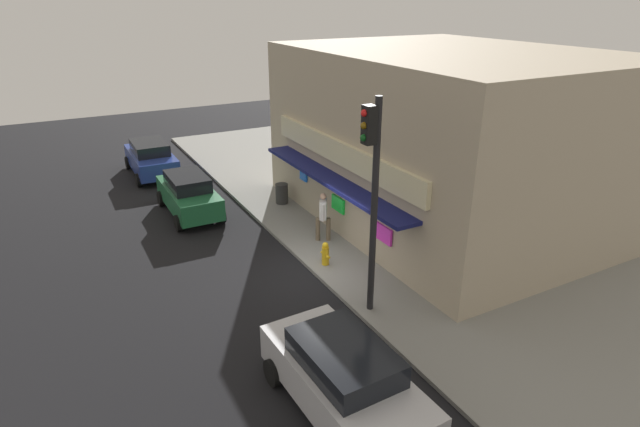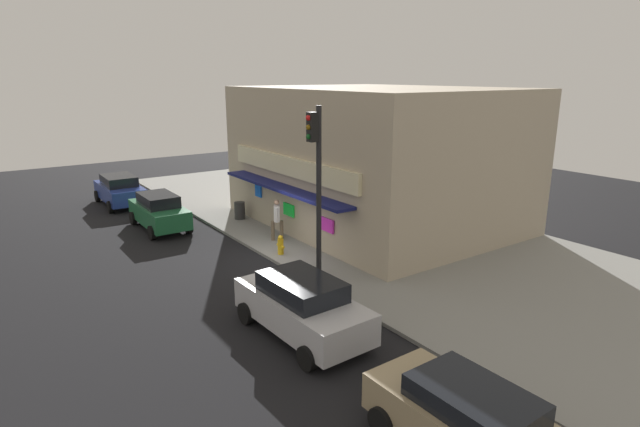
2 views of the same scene
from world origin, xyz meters
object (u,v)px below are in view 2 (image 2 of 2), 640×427
Objects in this scene: trash_can at (240,210)px; potted_plant_by_window at (321,230)px; potted_plant_by_doorway at (359,246)px; parked_car_tan at (472,424)px; parked_car_blue at (120,190)px; fire_hydrant at (281,245)px; parked_car_green at (159,211)px; pedestrian at (277,218)px; traffic_light at (316,172)px; parked_car_silver at (302,306)px.

potted_plant_by_window is (5.26, 1.23, 0.09)m from trash_can.
potted_plant_by_doorway is 1.00× the size of potted_plant_by_window.
parked_car_tan is 0.97× the size of parked_car_blue.
fire_hydrant is 7.10m from parked_car_green.
pedestrian is 1.97m from potted_plant_by_window.
potted_plant_by_doorway is (-0.78, 2.55, -3.30)m from traffic_light.
fire_hydrant is at bearing 13.39° from parked_car_blue.
parked_car_silver reaches higher than parked_car_blue.
traffic_light is at bearing -37.53° from potted_plant_by_window.
potted_plant_by_window is 13.11m from parked_car_blue.
fire_hydrant is 0.89× the size of potted_plant_by_doorway.
potted_plant_by_window is at bearing 48.60° from pedestrian.
fire_hydrant is at bearing 154.62° from parked_car_silver.
traffic_light reaches higher than parked_car_tan.
pedestrian is at bearing -2.92° from trash_can.
parked_car_silver is at bearing -25.56° from pedestrian.
parked_car_green reaches higher than fire_hydrant.
pedestrian is 2.03× the size of potted_plant_by_window.
parked_car_blue is 5.83m from parked_car_green.
parked_car_tan reaches higher than potted_plant_by_doorway.
pedestrian is (-4.47, 1.03, -2.77)m from traffic_light.
fire_hydrant is 0.89× the size of potted_plant_by_window.
fire_hydrant is 0.18× the size of parked_car_silver.
pedestrian is at bearing 153.83° from fire_hydrant.
traffic_light is 5.36m from pedestrian.
potted_plant_by_doorway is (3.70, 1.51, -0.53)m from pedestrian.
trash_can is (-8.47, 1.24, -3.35)m from traffic_light.
fire_hydrant is at bearing 175.26° from traffic_light.
parked_car_blue is at bearing -179.66° from parked_car_tan.
parked_car_silver is at bearing -18.17° from trash_can.
potted_plant_by_window is (-0.36, 2.23, 0.13)m from fire_hydrant.
trash_can is at bearing 169.90° from fire_hydrant.
parked_car_tan is at bearing -28.20° from potted_plant_by_doorway.
fire_hydrant is 0.19× the size of parked_car_tan.
fire_hydrant is at bearing -10.10° from trash_can.
traffic_light reaches higher than potted_plant_by_window.
parked_car_green is at bearing -141.79° from potted_plant_by_window.
trash_can is 5.40m from potted_plant_by_window.
traffic_light is 5.19m from potted_plant_by_window.
traffic_light reaches higher than parked_car_green.
potted_plant_by_window is at bearing 140.95° from parked_car_silver.
pedestrian is at bearing 167.00° from traffic_light.
potted_plant_by_window reaches higher than trash_can.
pedestrian is 4.03m from potted_plant_by_doorway.
potted_plant_by_window is at bearing 157.19° from parked_car_tan.
parked_car_green is 0.93× the size of parked_car_silver.
parked_car_green is at bearing -104.64° from trash_can.
parked_car_tan is at bearing -22.81° from potted_plant_by_window.
fire_hydrant is 0.44× the size of pedestrian.
pedestrian is (4.00, -0.20, 0.57)m from trash_can.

